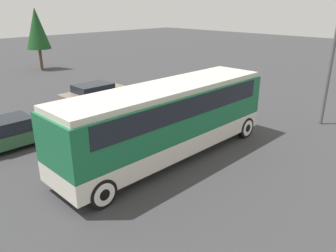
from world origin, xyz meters
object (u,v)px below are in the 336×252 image
at_px(parked_car_near, 95,94).
at_px(parked_car_mid, 10,133).
at_px(tour_bus, 170,115).
at_px(lamp_post, 334,49).

relative_size(parked_car_near, parked_car_mid, 1.14).
bearing_deg(parked_car_mid, tour_bus, -53.16).
xyz_separation_m(tour_bus, parked_car_near, (2.22, 9.11, -1.22)).
bearing_deg(parked_car_near, parked_car_mid, -155.03).
bearing_deg(tour_bus, parked_car_mid, 126.84).
bearing_deg(parked_car_near, lamp_post, -61.23).
relative_size(tour_bus, parked_car_mid, 2.59).
distance_m(parked_car_mid, lamp_post, 16.57).
bearing_deg(parked_car_mid, parked_car_near, 24.97).
xyz_separation_m(tour_bus, lamp_post, (8.93, -3.11, 2.21)).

